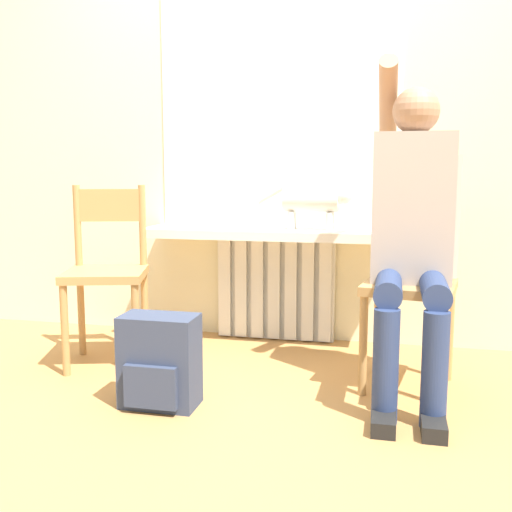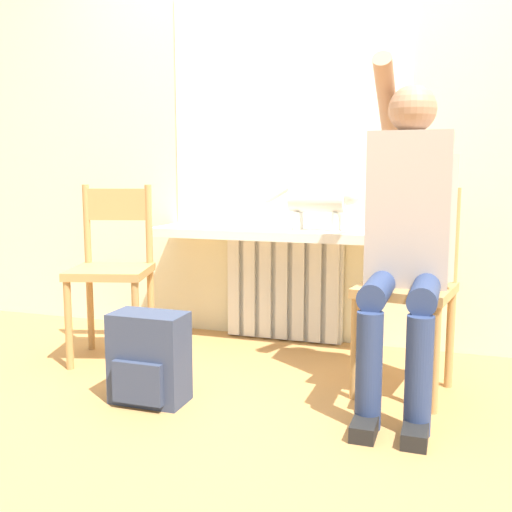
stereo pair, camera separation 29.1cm
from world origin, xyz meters
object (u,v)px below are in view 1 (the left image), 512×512
(chair_right, at_px, (411,282))
(backpack, at_px, (159,362))
(cat, at_px, (314,200))
(person, at_px, (413,225))
(chair_left, at_px, (107,270))

(chair_right, distance_m, backpack, 1.15)
(cat, bearing_deg, person, -49.72)
(person, xyz_separation_m, backpack, (-1.00, -0.38, -0.55))
(chair_left, height_order, cat, cat)
(person, bearing_deg, backpack, -158.91)
(person, xyz_separation_m, cat, (-0.50, 0.59, 0.07))
(backpack, bearing_deg, chair_right, 25.96)
(cat, xyz_separation_m, backpack, (-0.50, -0.97, -0.62))
(chair_right, bearing_deg, cat, 144.87)
(chair_left, xyz_separation_m, backpack, (0.47, -0.49, -0.29))
(person, height_order, cat, person)
(backpack, bearing_deg, cat, 62.78)
(chair_left, bearing_deg, person, -20.22)
(chair_left, distance_m, cat, 1.14)
(backpack, bearing_deg, chair_left, 134.08)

